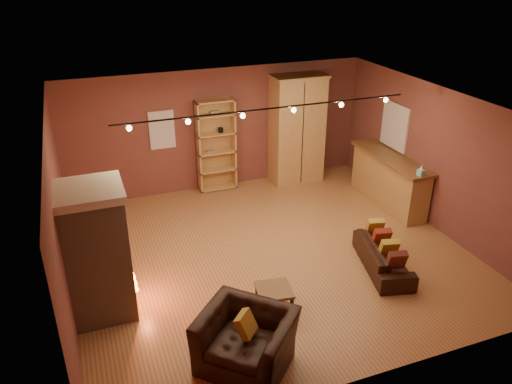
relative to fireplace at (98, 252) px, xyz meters
name	(u,v)px	position (x,y,z in m)	size (l,w,h in m)	color
floor	(271,253)	(3.04, 0.60, -1.06)	(7.00, 7.00, 0.00)	#945D34
ceiling	(273,107)	(3.04, 0.60, 1.74)	(7.00, 7.00, 0.00)	brown
back_wall	(219,129)	(3.04, 3.85, 0.34)	(7.00, 0.02, 2.80)	brown
left_wall	(60,219)	(-0.46, 0.60, 0.34)	(0.02, 6.50, 2.80)	brown
right_wall	(436,159)	(6.54, 0.60, 0.34)	(0.02, 6.50, 2.80)	brown
fireplace	(98,252)	(0.00, 0.00, 0.00)	(1.01, 0.98, 2.12)	tan
back_window	(162,130)	(1.74, 3.83, 0.49)	(0.56, 0.04, 0.86)	silver
bookcase	(215,144)	(2.92, 3.74, 0.03)	(0.88, 0.34, 2.15)	tan
armoire	(297,129)	(4.87, 3.52, 0.24)	(1.27, 0.72, 2.58)	tan
bar_counter	(389,180)	(6.24, 1.61, -0.50)	(0.62, 2.33, 1.11)	tan
tissue_box	(421,171)	(6.19, 0.57, 0.14)	(0.14, 0.14, 0.22)	#8CC8E0
right_window	(395,126)	(6.51, 2.00, 0.59)	(0.05, 0.90, 1.00)	silver
loveseat	(384,252)	(4.71, -0.54, -0.72)	(0.86, 1.68, 0.71)	black
armchair	(246,332)	(1.68, -1.83, -0.53)	(1.41, 1.40, 1.05)	black
coffee_table	(274,292)	(2.46, -0.93, -0.72)	(0.60, 0.60, 0.40)	brown
track_rail	(269,111)	(3.04, 0.80, 1.63)	(5.20, 0.09, 0.13)	black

